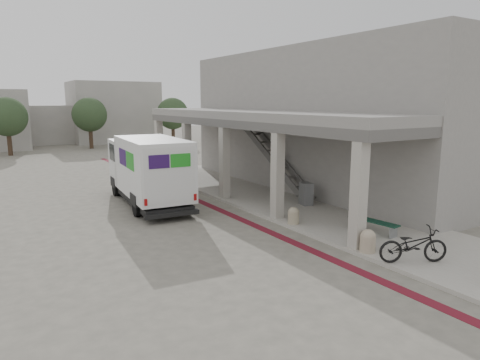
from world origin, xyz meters
TOP-DOWN VIEW (x-y plane):
  - ground at (0.00, 0.00)m, footprint 120.00×120.00m
  - bike_lane_stripe at (1.00, 2.00)m, footprint 0.35×40.00m
  - sidewalk at (4.00, 0.00)m, footprint 4.40×28.00m
  - transit_building at (6.83, 4.50)m, footprint 7.60×17.00m
  - distant_backdrop at (-2.84, 35.89)m, footprint 28.00×10.00m
  - tree_left at (-5.00, 28.00)m, footprint 3.20×3.20m
  - tree_mid at (2.00, 30.00)m, footprint 3.20×3.20m
  - tree_right at (10.00, 29.00)m, footprint 3.20×3.20m
  - fedex_truck at (-1.12, 5.61)m, footprint 2.71×7.06m
  - bench at (3.71, -2.74)m, footprint 0.63×1.81m
  - bollard_near at (2.10, -3.94)m, footprint 0.45×0.45m
  - bollard_far at (2.11, -0.49)m, footprint 0.41×0.41m
  - utility_cabinet at (4.37, 1.49)m, footprint 0.55×0.65m
  - bicycle_black at (2.50, -5.16)m, footprint 1.97×1.47m

SIDE VIEW (x-z plane):
  - ground at x=0.00m, z-range 0.00..0.00m
  - bike_lane_stripe at x=1.00m, z-range 0.00..0.01m
  - sidewalk at x=4.00m, z-range 0.00..0.12m
  - bench at x=3.71m, z-range 0.21..0.63m
  - bollard_far at x=2.11m, z-range 0.12..0.73m
  - bollard_near at x=2.10m, z-range 0.12..0.80m
  - utility_cabinet at x=4.37m, z-range 0.12..1.06m
  - bicycle_black at x=2.50m, z-range 0.12..1.11m
  - fedex_truck at x=-1.12m, z-range 0.10..3.04m
  - distant_backdrop at x=-2.84m, z-range -0.55..5.95m
  - tree_left at x=-5.00m, z-range 0.78..5.58m
  - tree_mid at x=2.00m, z-range 0.78..5.58m
  - tree_right at x=10.00m, z-range 0.78..5.58m
  - transit_building at x=6.83m, z-range -0.10..6.90m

